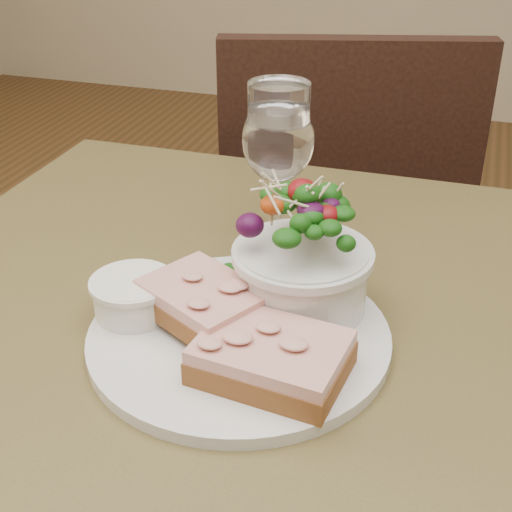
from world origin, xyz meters
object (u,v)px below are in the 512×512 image
(wine_glass, at_px, (278,145))
(dinner_plate, at_px, (239,336))
(cafe_table, at_px, (252,407))
(sandwich_front, at_px, (272,357))
(salad_bowl, at_px, (303,251))
(ramekin, at_px, (133,295))
(chair_far, at_px, (331,312))
(sandwich_back, at_px, (204,301))

(wine_glass, bearing_deg, dinner_plate, -84.98)
(cafe_table, distance_m, wine_glass, 0.27)
(dinner_plate, distance_m, wine_glass, 0.21)
(sandwich_front, bearing_deg, salad_bowl, 98.02)
(ramekin, bearing_deg, wine_glass, 64.15)
(ramekin, height_order, salad_bowl, salad_bowl)
(salad_bowl, distance_m, wine_glass, 0.14)
(chair_far, height_order, sandwich_front, chair_far)
(sandwich_back, bearing_deg, salad_bowl, 63.73)
(cafe_table, bearing_deg, sandwich_front, -61.13)
(sandwich_front, bearing_deg, cafe_table, 125.95)
(cafe_table, bearing_deg, sandwich_back, -147.28)
(chair_far, xyz_separation_m, sandwich_back, (0.02, -0.74, 0.49))
(sandwich_back, bearing_deg, wine_glass, 112.63)
(wine_glass, bearing_deg, salad_bowl, -64.14)
(dinner_plate, height_order, ramekin, ramekin)
(sandwich_front, bearing_deg, chair_far, 103.95)
(cafe_table, xyz_separation_m, dinner_plate, (-0.00, -0.03, 0.11))
(dinner_plate, height_order, sandwich_front, sandwich_front)
(ramekin, bearing_deg, chair_far, 85.90)
(cafe_table, xyz_separation_m, wine_glass, (-0.02, 0.15, 0.22))
(sandwich_back, distance_m, ramekin, 0.07)
(chair_far, height_order, sandwich_back, chair_far)
(salad_bowl, bearing_deg, wine_glass, 115.86)
(dinner_plate, xyz_separation_m, sandwich_front, (0.04, -0.05, 0.02))
(dinner_plate, bearing_deg, ramekin, -179.49)
(chair_far, bearing_deg, salad_bowl, 82.66)
(chair_far, height_order, wine_glass, wine_glass)
(sandwich_back, relative_size, salad_bowl, 1.05)
(chair_far, relative_size, dinner_plate, 3.28)
(sandwich_front, relative_size, wine_glass, 0.75)
(cafe_table, relative_size, wine_glass, 4.57)
(cafe_table, distance_m, ramekin, 0.17)
(cafe_table, height_order, wine_glass, wine_glass)
(sandwich_back, xyz_separation_m, wine_glass, (0.02, 0.18, 0.09))
(salad_bowl, height_order, wine_glass, wine_glass)
(ramekin, bearing_deg, dinner_plate, 0.51)
(cafe_table, distance_m, salad_bowl, 0.18)
(cafe_table, xyz_separation_m, sandwich_front, (0.04, -0.08, 0.13))
(dinner_plate, bearing_deg, sandwich_back, 174.05)
(dinner_plate, bearing_deg, cafe_table, 84.12)
(chair_far, bearing_deg, cafe_table, 79.12)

